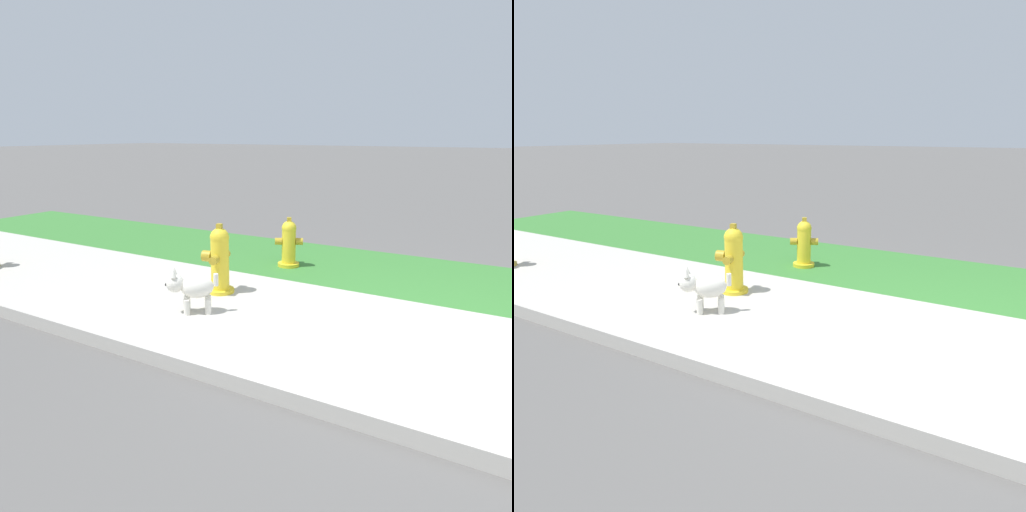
{
  "view_description": "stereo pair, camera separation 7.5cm",
  "coord_description": "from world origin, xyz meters",
  "views": [
    {
      "loc": [
        0.63,
        -3.82,
        1.69
      ],
      "look_at": [
        -2.11,
        0.63,
        0.4
      ],
      "focal_mm": 35.0,
      "sensor_mm": 36.0,
      "label": 1
    },
    {
      "loc": [
        0.69,
        -3.78,
        1.69
      ],
      "look_at": [
        -2.11,
        0.63,
        0.4
      ],
      "focal_mm": 35.0,
      "sensor_mm": 36.0,
      "label": 2
    }
  ],
  "objects": [
    {
      "name": "fire_hydrant_across_street",
      "position": [
        -2.41,
        0.38,
        0.37
      ],
      "size": [
        0.36,
        0.39,
        0.76
      ],
      "rotation": [
        0.0,
        0.0,
        1.77
      ],
      "color": "yellow",
      "rests_on": "ground"
    },
    {
      "name": "sidewalk_pavement",
      "position": [
        0.0,
        0.0,
        0.01
      ],
      "size": [
        18.0,
        2.31,
        0.01
      ],
      "primitive_type": "cube",
      "color": "#BCB7AD",
      "rests_on": "ground"
    },
    {
      "name": "small_white_dog",
      "position": [
        -2.27,
        -0.28,
        0.26
      ],
      "size": [
        0.44,
        0.39,
        0.46
      ],
      "rotation": [
        0.0,
        0.0,
        3.79
      ],
      "color": "silver",
      "rests_on": "ground"
    },
    {
      "name": "grass_verge",
      "position": [
        0.0,
        2.16,
        0.0
      ],
      "size": [
        18.0,
        2.01,
        0.01
      ],
      "primitive_type": "cube",
      "color": "#387A33",
      "rests_on": "ground"
    },
    {
      "name": "street_curb",
      "position": [
        0.0,
        -1.23,
        0.06
      ],
      "size": [
        18.0,
        0.16,
        0.12
      ],
      "primitive_type": "cube",
      "color": "#BCB7AD",
      "rests_on": "ground"
    },
    {
      "name": "ground_plane",
      "position": [
        0.0,
        0.0,
        0.0
      ],
      "size": [
        120.0,
        120.0,
        0.0
      ],
      "primitive_type": "plane",
      "color": "#5B5956"
    },
    {
      "name": "fire_hydrant_near_corner",
      "position": [
        -2.3,
        1.75,
        0.31
      ],
      "size": [
        0.36,
        0.33,
        0.65
      ],
      "rotation": [
        0.0,
        0.0,
        0.52
      ],
      "color": "yellow",
      "rests_on": "ground"
    }
  ]
}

